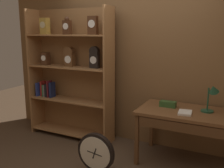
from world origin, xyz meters
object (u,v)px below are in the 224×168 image
Objects in this scene: workbench at (185,117)px; open_repair_manual at (185,113)px; bookshelf at (70,73)px; toolbox_small at (168,104)px; desk_lamp at (212,95)px; round_clock_large at (96,153)px.

open_repair_manual is (0.01, -0.11, 0.10)m from workbench.
toolbox_small is at bearing -2.19° from bookshelf.
desk_lamp is at bearing -3.25° from toolbox_small.
open_repair_manual is (0.27, -0.20, -0.03)m from toolbox_small.
bookshelf is 1.70m from toolbox_small.
bookshelf reaches higher than toolbox_small.
bookshelf reaches higher than desk_lamp.
workbench is (1.93, -0.15, -0.42)m from bookshelf.
bookshelf is 9.67× the size of open_repair_manual.
bookshelf reaches higher than round_clock_large.
open_repair_manual is at bearing -149.86° from desk_lamp.
bookshelf is 3.98× the size of round_clock_large.
open_repair_manual is at bearing 34.01° from round_clock_large.
desk_lamp is (0.29, 0.06, 0.32)m from workbench.
desk_lamp reaches higher than open_repair_manual.
toolbox_small is (-0.55, 0.03, -0.19)m from desk_lamp.
toolbox_small is at bearing 160.83° from workbench.
open_repair_manual reaches higher than workbench.
bookshelf is 2.23m from desk_lamp.
desk_lamp reaches higher than toolbox_small.
workbench is 2.29× the size of round_clock_large.
workbench is 0.30m from toolbox_small.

